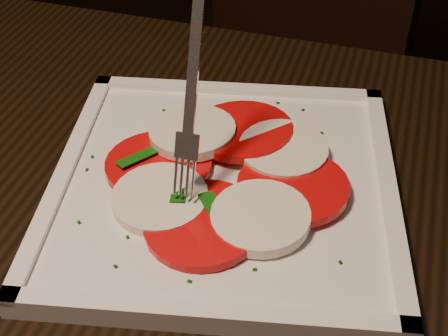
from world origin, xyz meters
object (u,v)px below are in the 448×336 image
object	(u,v)px
chair	(279,56)
plate	(224,187)
table	(135,329)
fork	(195,86)

from	to	relation	value
chair	plate	distance (m)	0.66
table	chair	size ratio (longest dim) A/B	1.32
plate	table	bearing A→B (deg)	-121.55
table	fork	xyz separation A→B (m)	(0.04, 0.09, 0.21)
table	fork	size ratio (longest dim) A/B	7.48
table	fork	bearing A→B (deg)	68.20
chair	plate	xyz separation A→B (m)	(0.06, -0.62, 0.22)
table	plate	distance (m)	0.16
chair	fork	size ratio (longest dim) A/B	5.66
table	chair	distance (m)	0.73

